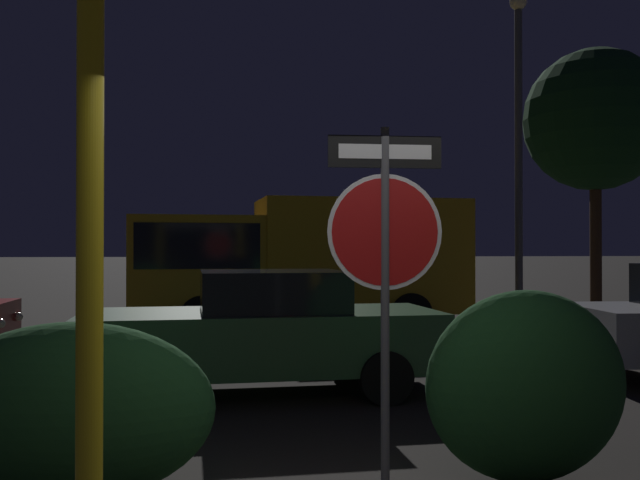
{
  "coord_description": "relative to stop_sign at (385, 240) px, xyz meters",
  "views": [
    {
      "loc": [
        -0.72,
        -3.51,
        1.74
      ],
      "look_at": [
        0.27,
        3.79,
        1.82
      ],
      "focal_mm": 40.0,
      "sensor_mm": 36.0,
      "label": 1
    }
  ],
  "objects": [
    {
      "name": "yellow_pole_left",
      "position": [
        -1.68,
        -1.51,
        -0.21
      ],
      "size": [
        0.12,
        0.12,
        3.17
      ],
      "primitive_type": "cylinder",
      "color": "yellow",
      "rests_on": "ground_plane"
    },
    {
      "name": "tree_0",
      "position": [
        9.19,
        13.85,
        3.5
      ],
      "size": [
        3.96,
        3.96,
        7.29
      ],
      "color": "#422D1E",
      "rests_on": "ground_plane"
    },
    {
      "name": "passing_car_2",
      "position": [
        -0.63,
        3.7,
        -1.06
      ],
      "size": [
        4.33,
        2.01,
        1.46
      ],
      "rotation": [
        0.0,
        0.0,
        1.62
      ],
      "color": "#335B38",
      "rests_on": "ground_plane"
    },
    {
      "name": "stop_sign",
      "position": [
        0.0,
        0.0,
        0.0
      ],
      "size": [
        0.8,
        0.06,
        2.56
      ],
      "rotation": [
        0.0,
        0.0,
        -0.02
      ],
      "color": "#4C4C51",
      "rests_on": "ground_plane"
    },
    {
      "name": "hedge_bush_1",
      "position": [
        -2.13,
        0.28,
        -1.17
      ],
      "size": [
        1.95,
        0.83,
        1.23
      ],
      "primitive_type": "ellipsoid",
      "color": "#1E4C23",
      "rests_on": "ground_plane"
    },
    {
      "name": "delivery_truck",
      "position": [
        0.38,
        9.82,
        -0.28
      ],
      "size": [
        6.93,
        2.71,
        2.73
      ],
      "rotation": [
        0.0,
        0.0,
        1.64
      ],
      "color": "gold",
      "rests_on": "ground_plane"
    },
    {
      "name": "road_center_stripe",
      "position": [
        -0.37,
        4.99,
        -1.79
      ],
      "size": [
        32.07,
        0.12,
        0.01
      ],
      "primitive_type": "cube",
      "color": "gold",
      "rests_on": "ground_plane"
    },
    {
      "name": "hedge_bush_2",
      "position": [
        1.13,
        0.26,
        -1.08
      ],
      "size": [
        1.54,
        0.71,
        1.42
      ],
      "primitive_type": "ellipsoid",
      "color": "#19421E",
      "rests_on": "ground_plane"
    },
    {
      "name": "street_lamp",
      "position": [
        5.06,
        9.48,
        2.34
      ],
      "size": [
        0.36,
        0.36,
        7.1
      ],
      "color": "#4C4C51",
      "rests_on": "ground_plane"
    }
  ]
}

